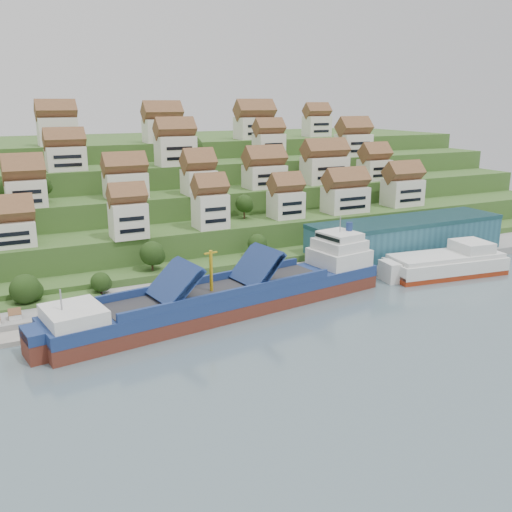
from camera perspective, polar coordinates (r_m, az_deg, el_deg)
ground at (r=130.59m, az=1.88°, el=-4.96°), size 300.00×300.00×0.00m
quay at (r=152.10m, az=5.88°, el=-1.63°), size 180.00×14.00×2.20m
hillside at (r=221.97m, az=-10.84°, el=6.10°), size 260.00×128.00×31.00m
hillside_village at (r=179.70m, az=-7.00°, el=8.59°), size 158.22×64.71×28.85m
hillside_trees at (r=160.56m, az=-9.30°, el=4.62°), size 142.81×62.40×31.46m
warehouse at (r=170.70m, az=14.74°, el=1.94°), size 60.00×15.00×10.00m
flagpole at (r=145.47m, az=6.36°, el=-0.06°), size 1.28×0.16×8.00m
cargo_ship at (r=126.47m, az=-1.97°, el=-4.04°), size 80.30×23.66×17.62m
second_ship at (r=160.87m, az=18.59°, el=-0.79°), size 33.33×15.65×9.32m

